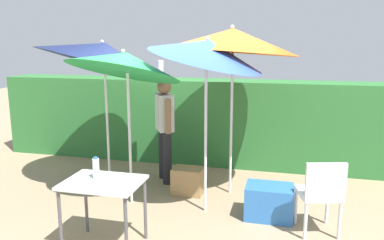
{
  "coord_description": "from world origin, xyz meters",
  "views": [
    {
      "loc": [
        1.24,
        -4.73,
        2.15
      ],
      "look_at": [
        0.0,
        0.3,
        1.1
      ],
      "focal_mm": 35.79,
      "sensor_mm": 36.0,
      "label": 1
    }
  ],
  "objects_px": {
    "umbrella_rainbow": "(125,63)",
    "umbrella_orange": "(207,51)",
    "umbrella_navy": "(233,41)",
    "person_vendor": "(165,123)",
    "umbrella_yellow": "(103,54)",
    "crate_cardboard": "(188,181)",
    "chair_plastic": "(321,192)",
    "folding_table": "(103,189)",
    "bottle_water": "(96,168)",
    "cooler_box": "(269,202)"
  },
  "relations": [
    {
      "from": "umbrella_yellow",
      "to": "chair_plastic",
      "type": "bearing_deg",
      "value": -16.01
    },
    {
      "from": "umbrella_rainbow",
      "to": "cooler_box",
      "type": "bearing_deg",
      "value": -1.2
    },
    {
      "from": "umbrella_yellow",
      "to": "bottle_water",
      "type": "xyz_separation_m",
      "value": [
        0.68,
        -1.64,
        -1.13
      ]
    },
    {
      "from": "umbrella_yellow",
      "to": "person_vendor",
      "type": "distance_m",
      "value": 1.37
    },
    {
      "from": "umbrella_yellow",
      "to": "folding_table",
      "type": "distance_m",
      "value": 2.29
    },
    {
      "from": "umbrella_orange",
      "to": "bottle_water",
      "type": "xyz_separation_m",
      "value": [
        -0.95,
        -1.11,
        -1.2
      ]
    },
    {
      "from": "bottle_water",
      "to": "chair_plastic",
      "type": "bearing_deg",
      "value": 18.45
    },
    {
      "from": "umbrella_yellow",
      "to": "umbrella_navy",
      "type": "bearing_deg",
      "value": 4.16
    },
    {
      "from": "cooler_box",
      "to": "umbrella_rainbow",
      "type": "bearing_deg",
      "value": 178.8
    },
    {
      "from": "umbrella_orange",
      "to": "chair_plastic",
      "type": "height_order",
      "value": "umbrella_orange"
    },
    {
      "from": "umbrella_orange",
      "to": "crate_cardboard",
      "type": "relative_size",
      "value": 5.48
    },
    {
      "from": "crate_cardboard",
      "to": "umbrella_yellow",
      "type": "bearing_deg",
      "value": 177.18
    },
    {
      "from": "cooler_box",
      "to": "chair_plastic",
      "type": "bearing_deg",
      "value": -27.33
    },
    {
      "from": "cooler_box",
      "to": "bottle_water",
      "type": "relative_size",
      "value": 2.43
    },
    {
      "from": "person_vendor",
      "to": "cooler_box",
      "type": "bearing_deg",
      "value": -29.74
    },
    {
      "from": "crate_cardboard",
      "to": "folding_table",
      "type": "bearing_deg",
      "value": -106.74
    },
    {
      "from": "umbrella_navy",
      "to": "person_vendor",
      "type": "relative_size",
      "value": 1.3
    },
    {
      "from": "umbrella_rainbow",
      "to": "person_vendor",
      "type": "distance_m",
      "value": 1.34
    },
    {
      "from": "umbrella_rainbow",
      "to": "cooler_box",
      "type": "distance_m",
      "value": 2.52
    },
    {
      "from": "folding_table",
      "to": "bottle_water",
      "type": "xyz_separation_m",
      "value": [
        -0.1,
        0.05,
        0.2
      ]
    },
    {
      "from": "umbrella_rainbow",
      "to": "umbrella_orange",
      "type": "bearing_deg",
      "value": -0.13
    },
    {
      "from": "umbrella_rainbow",
      "to": "person_vendor",
      "type": "relative_size",
      "value": 1.22
    },
    {
      "from": "umbrella_rainbow",
      "to": "umbrella_orange",
      "type": "xyz_separation_m",
      "value": [
        1.07,
        -0.0,
        0.16
      ]
    },
    {
      "from": "umbrella_yellow",
      "to": "bottle_water",
      "type": "height_order",
      "value": "umbrella_yellow"
    },
    {
      "from": "umbrella_navy",
      "to": "folding_table",
      "type": "distance_m",
      "value": 2.61
    },
    {
      "from": "umbrella_rainbow",
      "to": "cooler_box",
      "type": "relative_size",
      "value": 3.92
    },
    {
      "from": "umbrella_yellow",
      "to": "crate_cardboard",
      "type": "height_order",
      "value": "umbrella_yellow"
    },
    {
      "from": "bottle_water",
      "to": "umbrella_navy",
      "type": "bearing_deg",
      "value": 56.74
    },
    {
      "from": "umbrella_rainbow",
      "to": "crate_cardboard",
      "type": "xyz_separation_m",
      "value": [
        0.7,
        0.47,
        -1.7
      ]
    },
    {
      "from": "person_vendor",
      "to": "bottle_water",
      "type": "relative_size",
      "value": 7.83
    },
    {
      "from": "umbrella_rainbow",
      "to": "crate_cardboard",
      "type": "bearing_deg",
      "value": 33.85
    },
    {
      "from": "umbrella_orange",
      "to": "umbrella_navy",
      "type": "height_order",
      "value": "umbrella_navy"
    },
    {
      "from": "umbrella_orange",
      "to": "chair_plastic",
      "type": "distance_m",
      "value": 2.1
    },
    {
      "from": "umbrella_orange",
      "to": "umbrella_yellow",
      "type": "height_order",
      "value": "umbrella_yellow"
    },
    {
      "from": "umbrella_navy",
      "to": "cooler_box",
      "type": "height_order",
      "value": "umbrella_navy"
    },
    {
      "from": "umbrella_orange",
      "to": "umbrella_yellow",
      "type": "xyz_separation_m",
      "value": [
        -1.64,
        0.54,
        -0.07
      ]
    },
    {
      "from": "umbrella_rainbow",
      "to": "chair_plastic",
      "type": "height_order",
      "value": "umbrella_rainbow"
    },
    {
      "from": "umbrella_rainbow",
      "to": "folding_table",
      "type": "height_order",
      "value": "umbrella_rainbow"
    },
    {
      "from": "umbrella_navy",
      "to": "person_vendor",
      "type": "height_order",
      "value": "umbrella_navy"
    },
    {
      "from": "person_vendor",
      "to": "crate_cardboard",
      "type": "xyz_separation_m",
      "value": [
        0.48,
        -0.44,
        -0.74
      ]
    },
    {
      "from": "umbrella_orange",
      "to": "bottle_water",
      "type": "bearing_deg",
      "value": -130.7
    },
    {
      "from": "crate_cardboard",
      "to": "bottle_water",
      "type": "distance_m",
      "value": 1.81
    },
    {
      "from": "umbrella_yellow",
      "to": "folding_table",
      "type": "bearing_deg",
      "value": -65.22
    },
    {
      "from": "umbrella_rainbow",
      "to": "umbrella_yellow",
      "type": "relative_size",
      "value": 0.91
    },
    {
      "from": "umbrella_rainbow",
      "to": "umbrella_navy",
      "type": "xyz_separation_m",
      "value": [
        1.28,
        0.67,
        0.28
      ]
    },
    {
      "from": "umbrella_rainbow",
      "to": "bottle_water",
      "type": "height_order",
      "value": "umbrella_rainbow"
    },
    {
      "from": "crate_cardboard",
      "to": "bottle_water",
      "type": "xyz_separation_m",
      "value": [
        -0.59,
        -1.58,
        0.66
      ]
    },
    {
      "from": "person_vendor",
      "to": "folding_table",
      "type": "distance_m",
      "value": 2.09
    },
    {
      "from": "umbrella_rainbow",
      "to": "chair_plastic",
      "type": "xyz_separation_m",
      "value": [
        2.45,
        -0.33,
        -1.38
      ]
    },
    {
      "from": "umbrella_orange",
      "to": "folding_table",
      "type": "xyz_separation_m",
      "value": [
        -0.86,
        -1.16,
        -1.41
      ]
    }
  ]
}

